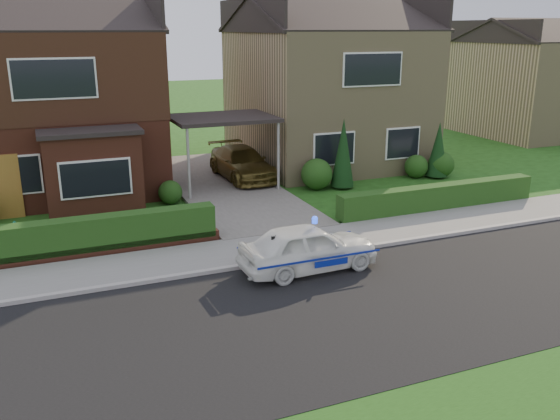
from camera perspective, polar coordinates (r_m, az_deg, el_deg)
ground at (r=13.59m, az=8.66°, el=-8.98°), size 120.00×120.00×0.00m
road at (r=13.59m, az=8.66°, el=-8.98°), size 60.00×6.00×0.02m
kerb at (r=16.02m, az=3.08°, el=-4.42°), size 60.00×0.16×0.12m
sidewalk at (r=16.91m, az=1.56°, el=-3.25°), size 60.00×2.00×0.10m
driveway at (r=23.10m, az=-5.39°, el=2.31°), size 3.80×12.00×0.12m
house_left at (r=24.39m, az=-21.10°, el=11.01°), size 7.50×9.53×7.25m
house_right at (r=27.38m, az=4.41°, el=12.31°), size 7.50×8.06×7.25m
carport_link at (r=22.53m, az=-5.54°, el=8.67°), size 3.80×3.00×2.77m
dwarf_wall at (r=16.72m, az=-18.75°, el=-3.97°), size 7.70×0.25×0.36m
hedge_left at (r=16.92m, az=-18.73°, el=-4.37°), size 7.50×0.55×0.90m
hedge_right at (r=20.81m, az=14.89°, el=-0.04°), size 7.50×0.55×0.80m
shrub_left_mid at (r=20.52m, az=-14.74°, el=1.65°), size 1.32×1.32×1.32m
shrub_left_near at (r=21.12m, az=-10.52°, el=1.69°), size 0.84×0.84×0.84m
shrub_right_near at (r=22.65m, az=3.55°, el=3.47°), size 1.20×1.20×1.20m
shrub_right_mid at (r=25.07m, az=12.98°, el=4.11°), size 0.96×0.96×0.96m
shrub_right_far at (r=25.41m, az=15.23°, el=4.26°), size 1.08×1.08×1.08m
conifer_a at (r=22.77m, az=6.08°, el=5.28°), size 0.90×0.90×2.60m
conifer_b at (r=25.17m, az=14.97°, el=5.47°), size 0.90×0.90×2.20m
neighbour_right at (r=37.51m, az=23.04°, el=10.69°), size 6.50×7.00×5.20m
police_car at (r=15.03m, az=2.73°, el=-3.66°), size 3.28×3.61×1.38m
driveway_car at (r=23.96m, az=-3.70°, el=4.55°), size 1.88×4.31×1.23m
potted_plant_a at (r=18.02m, az=-24.03°, el=-2.32°), size 0.46×0.35×0.79m
potted_plant_b at (r=20.19m, az=-19.18°, el=0.05°), size 0.47×0.44×0.68m
potted_plant_c at (r=18.19m, az=-8.73°, el=-0.80°), size 0.62×0.62×0.80m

